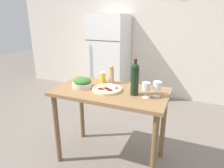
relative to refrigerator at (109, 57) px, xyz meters
The scene contains 11 objects.
ground_plane 2.22m from the refrigerator, 66.15° to the right, with size 14.00×14.00×0.00m, color slate.
wall_back 1.03m from the refrigerator, 25.11° to the left, with size 6.40×0.09×2.60m.
refrigerator is the anchor object (origin of this frame).
prep_counter 2.05m from the refrigerator, 66.15° to the right, with size 1.22×0.66×0.88m.
wine_bottle 2.21m from the refrigerator, 59.99° to the right, with size 0.08×0.08×0.37m.
wine_glass_near 2.30m from the refrigerator, 57.75° to the right, with size 0.08×0.08×0.16m.
wine_glass_far 2.29m from the refrigerator, 54.84° to the right, with size 0.08×0.08×0.16m.
pepper_mill 1.83m from the refrigerator, 65.77° to the right, with size 0.06×0.06×0.21m.
salad_bowl 1.98m from the refrigerator, 75.27° to the right, with size 0.23×0.23×0.11m.
homemade_pizza 2.06m from the refrigerator, 67.23° to the right, with size 0.32×0.32×0.03m.
salt_canister 1.82m from the refrigerator, 68.96° to the right, with size 0.07×0.07×0.14m.
Camera 1 is at (0.78, -1.85, 1.64)m, focal length 32.00 mm.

